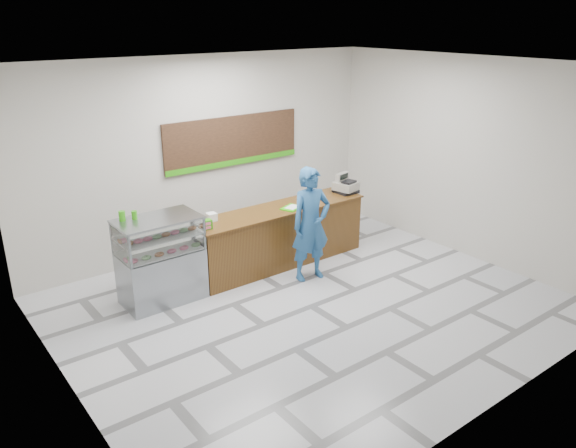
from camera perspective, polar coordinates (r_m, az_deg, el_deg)
floor at (r=8.54m, az=2.42°, el=-8.35°), size 7.00×7.00×0.00m
back_wall at (r=10.24m, az=-8.29°, el=6.93°), size 7.00×0.00×7.00m
ceiling at (r=7.50m, az=2.84°, el=15.76°), size 7.00×7.00×0.00m
sales_counter at (r=9.73m, az=-0.87°, el=-1.22°), size 3.26×0.76×1.03m
display_case at (r=8.63m, az=-12.81°, el=-3.52°), size 1.22×0.72×1.33m
menu_board at (r=10.43m, az=-5.58°, el=8.33°), size 2.80×0.06×0.90m
cash_register at (r=10.41m, az=5.86°, el=3.90°), size 0.45×0.46×0.35m
card_terminal at (r=9.91m, az=1.38°, el=2.46°), size 0.11×0.16×0.04m
serving_tray at (r=9.53m, az=0.37°, el=1.67°), size 0.42×0.37×0.02m
napkin_box at (r=9.02m, az=-7.78°, el=0.72°), size 0.16×0.16×0.13m
straw_cup at (r=8.89m, az=-9.24°, el=0.32°), size 0.08×0.08×0.12m
promo_box at (r=8.67m, az=-8.30°, el=-0.06°), size 0.17×0.12×0.15m
donut_decal at (r=9.49m, az=0.28°, el=1.54°), size 0.15×0.15×0.00m
green_cup_left at (r=8.41m, az=-16.51°, el=0.79°), size 0.09×0.09×0.14m
green_cup_right at (r=8.43m, az=-15.34°, el=0.89°), size 0.08×0.08×0.12m
customer at (r=9.06m, az=2.34°, el=-0.03°), size 0.75×0.55×1.88m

